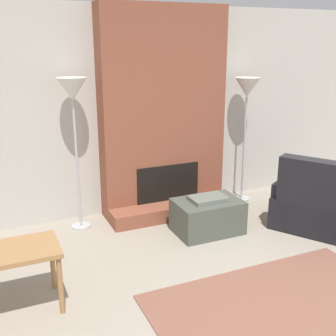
% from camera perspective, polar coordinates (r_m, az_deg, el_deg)
% --- Properties ---
extents(wall_back, '(7.81, 0.06, 2.60)m').
position_cam_1_polar(wall_back, '(5.52, -1.46, 7.76)').
color(wall_back, '#BCB7AD').
rests_on(wall_back, ground_plane).
extents(fireplace, '(1.62, 0.62, 2.60)m').
position_cam_1_polar(fireplace, '(5.35, -0.59, 6.57)').
color(fireplace, brown).
rests_on(fireplace, ground_plane).
extents(ottoman, '(0.77, 0.52, 0.44)m').
position_cam_1_polar(ottoman, '(4.99, 5.38, -6.44)').
color(ottoman, '#474C42').
rests_on(ottoman, ground_plane).
extents(armchair, '(1.26, 1.23, 0.91)m').
position_cam_1_polar(armchair, '(5.39, 19.25, -4.78)').
color(armchair, black).
rests_on(armchair, ground_plane).
extents(side_table, '(0.71, 0.49, 0.56)m').
position_cam_1_polar(side_table, '(3.73, -19.99, -11.41)').
color(side_table, '#9E7042').
rests_on(side_table, ground_plane).
extents(floor_lamp_left, '(0.34, 0.34, 1.79)m').
position_cam_1_polar(floor_lamp_left, '(4.86, -12.78, 9.34)').
color(floor_lamp_left, '#ADADB2').
rests_on(floor_lamp_left, ground_plane).
extents(floor_lamp_right, '(0.34, 0.34, 1.71)m').
position_cam_1_polar(floor_lamp_right, '(5.77, 10.65, 9.88)').
color(floor_lamp_right, '#ADADB2').
rests_on(floor_lamp_right, ground_plane).
extents(area_rug, '(2.23, 1.32, 0.01)m').
position_cam_1_polar(area_rug, '(3.89, 15.25, -17.68)').
color(area_rug, brown).
rests_on(area_rug, ground_plane).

